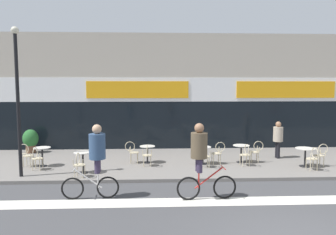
# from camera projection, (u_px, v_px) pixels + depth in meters

# --- Properties ---
(sidewalk_slab) EXTENTS (40.00, 5.50, 0.12)m
(sidewalk_slab) POSITION_uv_depth(u_px,v_px,m) (223.00, 162.00, 14.08)
(sidewalk_slab) COLOR slate
(sidewalk_slab) RESTS_ON ground
(storefront_facade) EXTENTS (40.00, 4.06, 5.92)m
(storefront_facade) POSITION_uv_depth(u_px,v_px,m) (206.00, 92.00, 18.49)
(storefront_facade) COLOR #B2A899
(storefront_facade) RESTS_ON ground
(bike_lane_stripe) EXTENTS (36.00, 0.70, 0.01)m
(bike_lane_stripe) POSITION_uv_depth(u_px,v_px,m) (258.00, 201.00, 9.44)
(bike_lane_stripe) COLOR silver
(bike_lane_stripe) RESTS_ON ground
(bistro_table_0) EXTENTS (0.65, 0.65, 0.76)m
(bistro_table_0) POSITION_uv_depth(u_px,v_px,m) (42.00, 153.00, 12.97)
(bistro_table_0) COLOR black
(bistro_table_0) RESTS_ON sidewalk_slab
(bistro_table_1) EXTENTS (0.66, 0.66, 0.78)m
(bistro_table_1) POSITION_uv_depth(u_px,v_px,m) (83.00, 158.00, 11.96)
(bistro_table_1) COLOR black
(bistro_table_1) RESTS_ON sidewalk_slab
(bistro_table_2) EXTENTS (0.63, 0.63, 0.71)m
(bistro_table_2) POSITION_uv_depth(u_px,v_px,m) (147.00, 151.00, 13.56)
(bistro_table_2) COLOR black
(bistro_table_2) RESTS_ON sidewalk_slab
(bistro_table_3) EXTENTS (0.67, 0.67, 0.72)m
(bistro_table_3) POSITION_uv_depth(u_px,v_px,m) (203.00, 152.00, 13.35)
(bistro_table_3) COLOR black
(bistro_table_3) RESTS_ON sidewalk_slab
(bistro_table_4) EXTENTS (0.68, 0.68, 0.73)m
(bistro_table_4) POSITION_uv_depth(u_px,v_px,m) (241.00, 150.00, 13.62)
(bistro_table_4) COLOR black
(bistro_table_4) RESTS_ON sidewalk_slab
(bistro_table_5) EXTENTS (0.76, 0.76, 0.74)m
(bistro_table_5) POSITION_uv_depth(u_px,v_px,m) (305.00, 153.00, 12.93)
(bistro_table_5) COLOR black
(bistro_table_5) RESTS_ON sidewalk_slab
(cafe_chair_0_near) EXTENTS (0.43, 0.59, 0.90)m
(cafe_chair_0_near) POSITION_uv_depth(u_px,v_px,m) (36.00, 157.00, 12.35)
(cafe_chair_0_near) COLOR beige
(cafe_chair_0_near) RESTS_ON sidewalk_slab
(cafe_chair_0_side) EXTENTS (0.59, 0.44, 0.90)m
(cafe_chair_0_side) POSITION_uv_depth(u_px,v_px,m) (26.00, 154.00, 12.95)
(cafe_chair_0_side) COLOR beige
(cafe_chair_0_side) RESTS_ON sidewalk_slab
(cafe_chair_1_near) EXTENTS (0.43, 0.59, 0.90)m
(cafe_chair_1_near) POSITION_uv_depth(u_px,v_px,m) (79.00, 163.00, 11.34)
(cafe_chair_1_near) COLOR beige
(cafe_chair_1_near) RESTS_ON sidewalk_slab
(cafe_chair_2_near) EXTENTS (0.40, 0.57, 0.90)m
(cafe_chair_2_near) POSITION_uv_depth(u_px,v_px,m) (147.00, 154.00, 12.94)
(cafe_chair_2_near) COLOR beige
(cafe_chair_2_near) RESTS_ON sidewalk_slab
(cafe_chair_2_side) EXTENTS (0.58, 0.40, 0.90)m
(cafe_chair_2_side) POSITION_uv_depth(u_px,v_px,m) (132.00, 151.00, 13.53)
(cafe_chair_2_side) COLOR beige
(cafe_chair_2_side) RESTS_ON sidewalk_slab
(cafe_chair_3_near) EXTENTS (0.42, 0.59, 0.90)m
(cafe_chair_3_near) POSITION_uv_depth(u_px,v_px,m) (205.00, 155.00, 12.73)
(cafe_chair_3_near) COLOR beige
(cafe_chair_3_near) RESTS_ON sidewalk_slab
(cafe_chair_3_side) EXTENTS (0.59, 0.43, 0.90)m
(cafe_chair_3_side) POSITION_uv_depth(u_px,v_px,m) (218.00, 151.00, 13.39)
(cafe_chair_3_side) COLOR beige
(cafe_chair_3_side) RESTS_ON sidewalk_slab
(cafe_chair_4_near) EXTENTS (0.45, 0.60, 0.90)m
(cafe_chair_4_near) POSITION_uv_depth(u_px,v_px,m) (246.00, 153.00, 13.00)
(cafe_chair_4_near) COLOR beige
(cafe_chair_4_near) RESTS_ON sidewalk_slab
(cafe_chair_4_side) EXTENTS (0.59, 0.43, 0.90)m
(cafe_chair_4_side) POSITION_uv_depth(u_px,v_px,m) (256.00, 150.00, 13.64)
(cafe_chair_4_side) COLOR beige
(cafe_chair_4_side) RESTS_ON sidewalk_slab
(cafe_chair_5_near) EXTENTS (0.44, 0.59, 0.90)m
(cafe_chair_5_near) POSITION_uv_depth(u_px,v_px,m) (313.00, 157.00, 12.31)
(cafe_chair_5_near) COLOR beige
(cafe_chair_5_near) RESTS_ON sidewalk_slab
(cafe_chair_5_side) EXTENTS (0.58, 0.42, 0.90)m
(cafe_chair_5_side) POSITION_uv_depth(u_px,v_px,m) (321.00, 153.00, 12.96)
(cafe_chair_5_side) COLOR beige
(cafe_chair_5_side) RESTS_ON sidewalk_slab
(planter_pot) EXTENTS (0.72, 0.72, 1.12)m
(planter_pot) POSITION_uv_depth(u_px,v_px,m) (31.00, 140.00, 15.61)
(planter_pot) COLOR brown
(planter_pot) RESTS_ON sidewalk_slab
(lamp_post) EXTENTS (0.26, 0.26, 5.20)m
(lamp_post) POSITION_uv_depth(u_px,v_px,m) (18.00, 91.00, 11.28)
(lamp_post) COLOR black
(lamp_post) RESTS_ON sidewalk_slab
(cyclist_0) EXTENTS (1.68, 0.54, 2.20)m
(cyclist_0) POSITION_uv_depth(u_px,v_px,m) (96.00, 154.00, 9.50)
(cyclist_0) COLOR black
(cyclist_0) RESTS_ON ground
(cyclist_2) EXTENTS (1.77, 0.54, 2.25)m
(cyclist_2) POSITION_uv_depth(u_px,v_px,m) (201.00, 155.00, 9.41)
(cyclist_2) COLOR black
(cyclist_2) RESTS_ON ground
(pedestrian_near_end) EXTENTS (0.44, 0.44, 1.63)m
(pedestrian_near_end) POSITION_uv_depth(u_px,v_px,m) (278.00, 136.00, 14.43)
(pedestrian_near_end) COLOR black
(pedestrian_near_end) RESTS_ON sidewalk_slab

